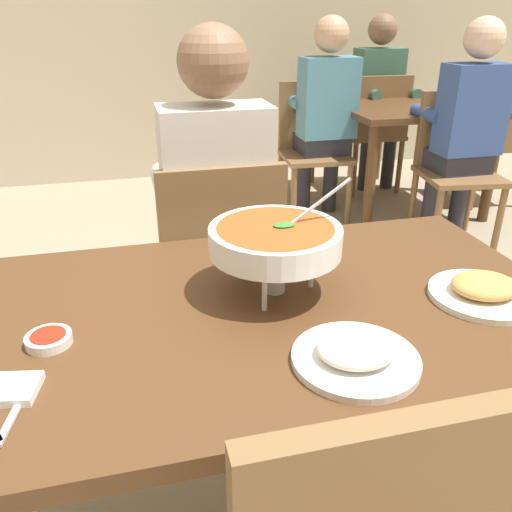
{
  "coord_description": "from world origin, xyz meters",
  "views": [
    {
      "loc": [
        -0.28,
        -0.99,
        1.35
      ],
      "look_at": [
        0.0,
        0.15,
        0.8
      ],
      "focal_mm": 37.13,
      "sensor_mm": 36.0,
      "label": 1
    }
  ],
  "objects": [
    {
      "name": "appetizer_plate",
      "position": [
        0.47,
        -0.09,
        0.77
      ],
      "size": [
        0.24,
        0.24,
        0.06
      ],
      "color": "white",
      "rests_on": "dining_table_main"
    },
    {
      "name": "patron_bg_right",
      "position": [
        1.66,
        1.74,
        0.75
      ],
      "size": [
        0.4,
        0.45,
        1.31
      ],
      "color": "#2D2D38",
      "rests_on": "ground_plane"
    },
    {
      "name": "chair_bg_window",
      "position": [
        2.33,
        2.27,
        0.51
      ],
      "size": [
        0.47,
        0.47,
        0.9
      ],
      "color": "brown",
      "rests_on": "ground_plane"
    },
    {
      "name": "diner_main",
      "position": [
        0.0,
        0.73,
        0.75
      ],
      "size": [
        0.4,
        0.45,
        1.31
      ],
      "color": "#2D2D38",
      "rests_on": "ground_plane"
    },
    {
      "name": "rice_plate",
      "position": [
        0.09,
        -0.25,
        0.77
      ],
      "size": [
        0.24,
        0.24,
        0.06
      ],
      "color": "white",
      "rests_on": "dining_table_main"
    },
    {
      "name": "dining_table_main",
      "position": [
        0.0,
        0.0,
        0.64
      ],
      "size": [
        1.34,
        0.81,
        0.75
      ],
      "color": "#51331C",
      "rests_on": "ground_plane"
    },
    {
      "name": "curry_bowl",
      "position": [
        0.02,
        0.06,
        0.87
      ],
      "size": [
        0.33,
        0.3,
        0.26
      ],
      "color": "silver",
      "rests_on": "dining_table_main"
    },
    {
      "name": "dining_table_far",
      "position": [
        1.64,
        2.31,
        0.61
      ],
      "size": [
        1.0,
        0.8,
        0.75
      ],
      "color": "#51331C",
      "rests_on": "ground_plane"
    },
    {
      "name": "chair_bg_corner",
      "position": [
        1.13,
        2.91,
        0.51
      ],
      "size": [
        0.45,
        0.45,
        0.9
      ],
      "color": "brown",
      "rests_on": "ground_plane"
    },
    {
      "name": "sauce_dish",
      "position": [
        -0.47,
        -0.04,
        0.76
      ],
      "size": [
        0.09,
        0.09,
        0.02
      ],
      "color": "white",
      "rests_on": "dining_table_main"
    },
    {
      "name": "spoon_utensil",
      "position": [
        -0.5,
        -0.23,
        0.75
      ],
      "size": [
        0.04,
        0.17,
        0.01
      ],
      "primitive_type": "cube",
      "rotation": [
        0.0,
        0.0,
        -0.19
      ],
      "color": "silver",
      "rests_on": "dining_table_main"
    },
    {
      "name": "chair_diner_main",
      "position": [
        -0.0,
        0.69,
        0.51
      ],
      "size": [
        0.44,
        0.44,
        0.9
      ],
      "color": "brown",
      "rests_on": "ground_plane"
    },
    {
      "name": "patron_bg_middle",
      "position": [
        1.68,
        2.9,
        0.75
      ],
      "size": [
        0.4,
        0.45,
        1.31
      ],
      "color": "#2D2D38",
      "rests_on": "ground_plane"
    },
    {
      "name": "chair_bg_right",
      "position": [
        1.65,
        1.78,
        0.51
      ],
      "size": [
        0.5,
        0.5,
        0.9
      ],
      "color": "brown",
      "rests_on": "ground_plane"
    },
    {
      "name": "chair_bg_left",
      "position": [
        0.97,
        2.43,
        0.51
      ],
      "size": [
        0.47,
        0.47,
        0.9
      ],
      "color": "brown",
      "rests_on": "ground_plane"
    },
    {
      "name": "napkin_folded",
      "position": [
        -0.53,
        -0.18,
        0.75
      ],
      "size": [
        0.13,
        0.1,
        0.02
      ],
      "primitive_type": "cube",
      "rotation": [
        0.0,
        0.0,
        -0.19
      ],
      "color": "white",
      "rests_on": "dining_table_main"
    },
    {
      "name": "patron_bg_left",
      "position": [
        1.02,
        2.34,
        0.75
      ],
      "size": [
        0.4,
        0.45,
        1.31
      ],
      "color": "#2D2D38",
      "rests_on": "ground_plane"
    },
    {
      "name": "chair_bg_middle",
      "position": [
        1.61,
        2.78,
        0.51
      ],
      "size": [
        0.45,
        0.45,
        0.9
      ],
      "color": "brown",
      "rests_on": "ground_plane"
    }
  ]
}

